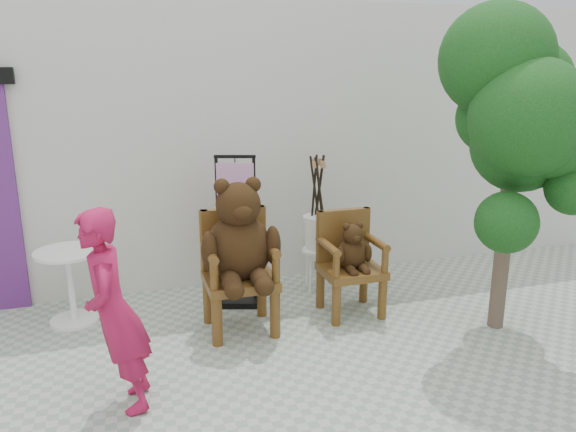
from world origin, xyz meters
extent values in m
plane|color=#A0A796|center=(0.00, 0.00, 0.00)|extent=(60.00, 60.00, 0.00)
cube|color=beige|center=(0.00, 3.10, 1.50)|extent=(9.00, 1.00, 3.00)
cylinder|color=#4B2F10|center=(-0.76, 1.19, 0.22)|extent=(0.09, 0.09, 0.43)
cylinder|color=#4B2F10|center=(-0.76, 1.66, 0.22)|extent=(0.09, 0.09, 0.43)
cylinder|color=#4B2F10|center=(-0.24, 1.19, 0.22)|extent=(0.09, 0.09, 0.43)
cylinder|color=#4B2F10|center=(-0.24, 1.66, 0.22)|extent=(0.09, 0.09, 0.43)
cube|color=#4B2F10|center=(-0.50, 1.42, 0.48)|extent=(0.62, 0.57, 0.08)
cube|color=#4B2F10|center=(-0.50, 1.67, 0.80)|extent=(0.59, 0.08, 0.57)
cylinder|color=#4B2F10|center=(-0.77, 1.67, 0.80)|extent=(0.08, 0.08, 0.57)
cylinder|color=#4B2F10|center=(-0.77, 1.19, 0.65)|extent=(0.07, 0.07, 0.26)
cylinder|color=#4B2F10|center=(-0.77, 1.42, 0.78)|extent=(0.08, 0.54, 0.08)
cylinder|color=#4B2F10|center=(-0.23, 1.67, 0.80)|extent=(0.08, 0.08, 0.57)
cylinder|color=#4B2F10|center=(-0.23, 1.19, 0.65)|extent=(0.07, 0.07, 0.26)
cylinder|color=#4B2F10|center=(-0.23, 1.42, 0.78)|extent=(0.08, 0.54, 0.08)
ellipsoid|color=black|center=(-0.50, 1.45, 0.77)|extent=(0.59, 0.50, 0.62)
sphere|color=black|center=(-0.50, 1.42, 1.18)|extent=(0.39, 0.39, 0.39)
ellipsoid|color=black|center=(-0.50, 1.27, 1.15)|extent=(0.18, 0.14, 0.14)
sphere|color=black|center=(-0.64, 1.43, 1.34)|extent=(0.14, 0.14, 0.14)
sphere|color=black|center=(-0.36, 1.43, 1.34)|extent=(0.14, 0.14, 0.14)
ellipsoid|color=black|center=(-0.78, 1.33, 0.81)|extent=(0.14, 0.20, 0.35)
ellipsoid|color=black|center=(-0.63, 1.19, 0.57)|extent=(0.17, 0.35, 0.17)
sphere|color=black|center=(-0.63, 1.05, 0.55)|extent=(0.17, 0.17, 0.17)
ellipsoid|color=black|center=(-0.22, 1.33, 0.81)|extent=(0.14, 0.20, 0.35)
ellipsoid|color=black|center=(-0.37, 1.19, 0.57)|extent=(0.17, 0.35, 0.17)
sphere|color=black|center=(-0.37, 1.05, 0.55)|extent=(0.17, 0.17, 0.17)
cylinder|color=#4B2F10|center=(0.37, 1.25, 0.20)|extent=(0.08, 0.08, 0.40)
cylinder|color=#4B2F10|center=(0.37, 1.67, 0.20)|extent=(0.08, 0.08, 0.40)
cylinder|color=#4B2F10|center=(0.84, 1.25, 0.20)|extent=(0.08, 0.08, 0.40)
cylinder|color=#4B2F10|center=(0.84, 1.67, 0.20)|extent=(0.08, 0.08, 0.40)
cube|color=#4B2F10|center=(0.60, 1.46, 0.43)|extent=(0.56, 0.52, 0.08)
cube|color=#4B2F10|center=(0.60, 1.68, 0.73)|extent=(0.54, 0.08, 0.52)
cylinder|color=#4B2F10|center=(0.36, 1.68, 0.73)|extent=(0.08, 0.08, 0.52)
cylinder|color=#4B2F10|center=(0.36, 1.25, 0.59)|extent=(0.07, 0.07, 0.24)
cylinder|color=#4B2F10|center=(0.36, 1.46, 0.71)|extent=(0.08, 0.49, 0.08)
cylinder|color=#4B2F10|center=(0.85, 1.68, 0.73)|extent=(0.08, 0.08, 0.52)
cylinder|color=#4B2F10|center=(0.85, 1.25, 0.59)|extent=(0.07, 0.07, 0.24)
cylinder|color=#4B2F10|center=(0.85, 1.46, 0.71)|extent=(0.08, 0.49, 0.08)
ellipsoid|color=black|center=(0.60, 1.47, 0.60)|extent=(0.29, 0.25, 0.31)
sphere|color=black|center=(0.60, 1.45, 0.80)|extent=(0.20, 0.20, 0.20)
ellipsoid|color=black|center=(0.60, 1.37, 0.78)|extent=(0.09, 0.07, 0.07)
sphere|color=black|center=(0.53, 1.46, 0.88)|extent=(0.07, 0.07, 0.07)
sphere|color=black|center=(0.67, 1.46, 0.88)|extent=(0.07, 0.07, 0.07)
ellipsoid|color=black|center=(0.46, 1.40, 0.62)|extent=(0.07, 0.10, 0.18)
ellipsoid|color=black|center=(0.54, 1.34, 0.50)|extent=(0.09, 0.17, 0.09)
sphere|color=black|center=(0.54, 1.27, 0.49)|extent=(0.08, 0.08, 0.08)
ellipsoid|color=black|center=(0.74, 1.40, 0.62)|extent=(0.07, 0.10, 0.18)
ellipsoid|color=black|center=(0.67, 1.34, 0.50)|extent=(0.09, 0.17, 0.09)
sphere|color=black|center=(0.67, 1.27, 0.49)|extent=(0.08, 0.08, 0.08)
imported|color=#A61440|center=(-1.57, 0.50, 0.72)|extent=(0.36, 0.53, 1.44)
cylinder|color=white|center=(-1.96, 2.05, 0.69)|extent=(0.60, 0.60, 0.03)
cylinder|color=white|center=(-1.96, 2.05, 0.35)|extent=(0.06, 0.06, 0.68)
cylinder|color=white|center=(-1.96, 2.05, 0.01)|extent=(0.44, 0.44, 0.03)
cube|color=black|center=(-0.56, 2.08, 0.75)|extent=(0.04, 0.04, 1.50)
cube|color=black|center=(-0.22, 1.97, 0.75)|extent=(0.04, 0.04, 1.50)
cube|color=black|center=(-0.39, 2.03, 1.50)|extent=(0.39, 0.15, 0.03)
cube|color=black|center=(-0.39, 2.03, 0.03)|extent=(0.53, 0.47, 0.06)
cube|color=#C386B9|center=(-0.39, 2.02, 1.18)|extent=(0.36, 0.14, 0.52)
cylinder|color=black|center=(-0.39, 2.03, 1.47)|extent=(0.01, 0.01, 0.08)
cylinder|color=white|center=(0.49, 2.13, 0.44)|extent=(0.32, 0.32, 0.03)
cylinder|color=white|center=(0.58, 2.22, 0.22)|extent=(0.03, 0.03, 0.44)
cylinder|color=white|center=(0.41, 2.22, 0.22)|extent=(0.03, 0.03, 0.44)
cylinder|color=white|center=(0.41, 2.05, 0.22)|extent=(0.03, 0.03, 0.44)
cylinder|color=white|center=(0.58, 2.05, 0.22)|extent=(0.03, 0.03, 0.44)
cylinder|color=black|center=(0.47, 2.18, 1.05)|extent=(0.09, 0.06, 0.80)
cylinder|color=#9F7548|center=(0.45, 2.20, 1.38)|extent=(0.04, 0.04, 0.07)
cylinder|color=black|center=(0.52, 2.17, 1.05)|extent=(0.10, 0.08, 0.80)
cylinder|color=#9F7548|center=(0.55, 2.20, 1.38)|extent=(0.04, 0.04, 0.08)
cylinder|color=black|center=(0.52, 2.17, 1.05)|extent=(0.10, 0.08, 0.80)
cylinder|color=#9F7548|center=(0.54, 2.20, 1.38)|extent=(0.04, 0.04, 0.08)
cylinder|color=black|center=(0.46, 2.09, 1.05)|extent=(0.11, 0.11, 0.80)
cylinder|color=#9F7548|center=(0.43, 2.06, 1.38)|extent=(0.04, 0.04, 0.08)
cylinder|color=black|center=(0.51, 2.08, 1.05)|extent=(0.16, 0.06, 0.79)
cylinder|color=#9F7548|center=(0.52, 2.03, 1.38)|extent=(0.05, 0.04, 0.08)
cylinder|color=black|center=(0.50, 2.08, 1.05)|extent=(0.12, 0.04, 0.80)
cylinder|color=#9F7548|center=(0.51, 2.05, 1.38)|extent=(0.04, 0.04, 0.07)
cylinder|color=#453529|center=(1.77, 0.79, 1.23)|extent=(0.14, 0.14, 2.46)
sphere|color=black|center=(1.73, 0.66, 1.72)|extent=(0.81, 0.81, 0.81)
sphere|color=black|center=(1.50, 0.77, 2.39)|extent=(0.91, 0.91, 0.91)
sphere|color=black|center=(1.81, 0.39, 1.80)|extent=(0.66, 0.66, 0.66)
sphere|color=black|center=(1.96, 1.09, 1.73)|extent=(0.67, 0.67, 0.67)
sphere|color=black|center=(1.87, 0.81, 2.19)|extent=(0.72, 0.72, 0.72)
sphere|color=black|center=(1.60, 0.43, 1.95)|extent=(0.92, 0.92, 0.92)
sphere|color=black|center=(1.62, 0.90, 1.91)|extent=(0.63, 0.63, 0.63)
sphere|color=black|center=(1.42, 0.35, 1.14)|extent=(0.49, 0.49, 0.49)
sphere|color=black|center=(1.95, 0.27, 1.41)|extent=(0.44, 0.44, 0.44)
camera|label=1|loc=(-1.48, -3.19, 2.33)|focal=35.00mm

